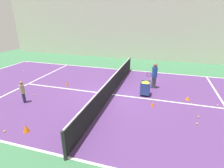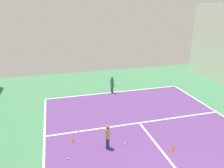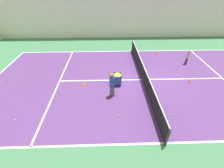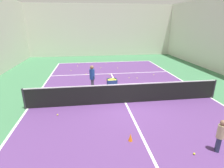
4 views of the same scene
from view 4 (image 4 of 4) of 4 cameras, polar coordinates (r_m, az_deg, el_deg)
ground_plane at (r=9.62m, az=4.41°, el=-6.14°), size 33.91×33.91×0.00m
court_playing_area at (r=9.62m, az=4.41°, el=-6.14°), size 10.16×21.52×0.00m
line_baseline_far at (r=19.77m, az=-2.14°, el=7.18°), size 10.16×0.10×0.00m
line_sideline_left at (r=9.94m, az=-25.83°, el=-7.24°), size 0.10×21.52×0.00m
line_sideline_right at (r=11.74m, az=29.52°, el=-3.90°), size 0.10×21.52×0.00m
line_service_far at (r=15.10m, az=-0.27°, el=3.41°), size 10.16×0.10×0.00m
line_centre_service at (r=9.62m, az=4.41°, el=-6.12°), size 0.10×11.83×0.00m
hall_enclosure_far at (r=23.61m, az=-3.34°, el=17.01°), size 18.55×0.15×6.46m
tennis_net at (r=9.39m, az=4.50°, el=-3.02°), size 10.46×0.10×1.10m
coach_at_net at (r=11.18m, az=-6.49°, el=2.56°), size 0.36×0.66×1.63m
child_midcourt at (r=6.93m, az=31.91°, el=-13.66°), size 0.32×0.32×1.19m
ball_cart at (r=11.01m, az=0.00°, el=0.48°), size 0.62×0.51×0.82m
training_cone_1 at (r=11.89m, az=5.63°, el=-0.43°), size 0.17×0.17×0.27m
training_cone_2 at (r=13.33m, az=-1.51°, el=1.69°), size 0.23×0.23×0.20m
training_cone_3 at (r=6.73m, az=6.05°, el=-16.90°), size 0.16×0.16×0.30m
tennis_ball_0 at (r=16.39m, az=-13.27°, el=4.27°), size 0.07×0.07×0.07m
tennis_ball_4 at (r=13.56m, az=0.61°, el=1.71°), size 0.07×0.07×0.07m
tennis_ball_5 at (r=15.09m, az=13.49°, el=2.98°), size 0.07×0.07×0.07m
tennis_ball_6 at (r=13.94m, az=8.20°, el=2.00°), size 0.07×0.07×0.07m
tennis_ball_7 at (r=6.77m, az=25.26°, el=-19.89°), size 0.07×0.07×0.07m
tennis_ball_8 at (r=8.73m, az=-17.35°, el=-9.54°), size 0.07×0.07×0.07m
tennis_ball_9 at (r=14.99m, az=-8.50°, el=3.21°), size 0.07×0.07×0.07m
tennis_ball_10 at (r=13.92m, az=5.60°, el=2.08°), size 0.07×0.07×0.07m
tennis_ball_13 at (r=19.30m, az=-10.80°, el=6.66°), size 0.07×0.07×0.07m
tennis_ball_14 at (r=17.69m, az=14.90°, el=5.22°), size 0.07×0.07×0.07m
tennis_ball_16 at (r=11.31m, az=-14.92°, el=-2.58°), size 0.07×0.07×0.07m
tennis_ball_18 at (r=16.98m, az=1.85°, el=5.29°), size 0.07×0.07×0.07m
tennis_ball_19 at (r=19.83m, az=-5.57°, el=7.23°), size 0.07×0.07×0.07m
tennis_ball_21 at (r=10.89m, az=-9.09°, el=-3.01°), size 0.07×0.07×0.07m
tennis_ball_22 at (r=18.09m, az=-11.19°, el=5.80°), size 0.07×0.07×0.07m
tennis_ball_23 at (r=14.71m, az=-0.91°, el=3.11°), size 0.07×0.07×0.07m
tennis_ball_25 at (r=19.07m, az=-1.92°, el=6.83°), size 0.07×0.07×0.07m
tennis_ball_26 at (r=17.11m, az=-3.70°, el=5.37°), size 0.07×0.07×0.07m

